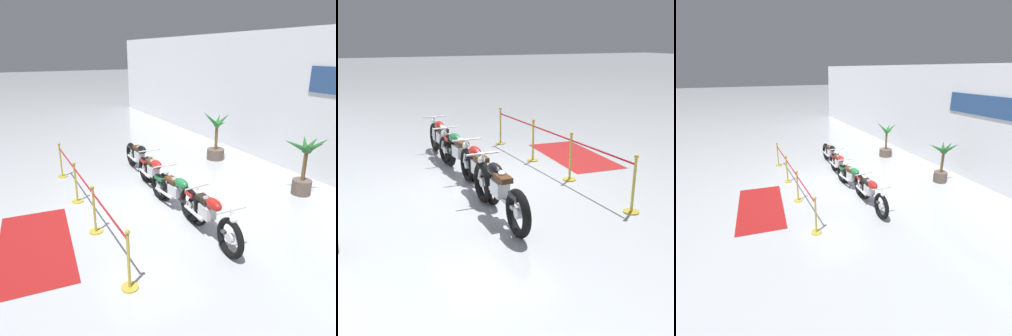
# 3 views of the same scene
# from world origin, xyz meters

# --- Properties ---
(ground_plane) EXTENTS (120.00, 120.00, 0.00)m
(ground_plane) POSITION_xyz_m (0.00, 0.00, 0.00)
(ground_plane) COLOR #B2B7BC
(back_wall) EXTENTS (28.00, 0.29, 4.20)m
(back_wall) POSITION_xyz_m (0.01, 5.12, 2.10)
(back_wall) COLOR white
(back_wall) RESTS_ON ground
(motorcycle_black_0) EXTENTS (2.34, 0.62, 0.96)m
(motorcycle_black_0) POSITION_xyz_m (-1.97, 0.70, 0.47)
(motorcycle_black_0) COLOR black
(motorcycle_black_0) RESTS_ON ground
(motorcycle_red_1) EXTENTS (2.18, 0.62, 0.93)m
(motorcycle_red_1) POSITION_xyz_m (-0.64, 0.54, 0.46)
(motorcycle_red_1) COLOR black
(motorcycle_red_1) RESTS_ON ground
(motorcycle_green_2) EXTENTS (2.25, 0.62, 0.91)m
(motorcycle_green_2) POSITION_xyz_m (0.75, 0.47, 0.46)
(motorcycle_green_2) COLOR black
(motorcycle_green_2) RESTS_ON ground
(motorcycle_red_3) EXTENTS (2.28, 0.62, 0.96)m
(motorcycle_red_3) POSITION_xyz_m (2.04, 0.47, 0.48)
(motorcycle_red_3) COLOR black
(motorcycle_red_3) RESTS_ON ground
(potted_palm_left_of_row) EXTENTS (0.98, 0.91, 1.60)m
(potted_palm_left_of_row) POSITION_xyz_m (1.41, 3.84, 0.77)
(potted_palm_left_of_row) COLOR brown
(potted_palm_left_of_row) RESTS_ON ground
(potted_palm_right_of_row) EXTENTS (0.95, 1.01, 1.69)m
(potted_palm_right_of_row) POSITION_xyz_m (-2.08, 3.57, 0.62)
(potted_palm_right_of_row) COLOR brown
(potted_palm_right_of_row) RESTS_ON ground
(stanchion_far_left) EXTENTS (5.63, 0.28, 1.05)m
(stanchion_far_left) POSITION_xyz_m (-1.16, -1.49, 0.66)
(stanchion_far_left) COLOR gold
(stanchion_far_left) RESTS_ON ground
(stanchion_mid_left) EXTENTS (0.28, 0.28, 1.05)m
(stanchion_mid_left) POSITION_xyz_m (-0.83, -1.49, 0.36)
(stanchion_mid_left) COLOR gold
(stanchion_mid_left) RESTS_ON ground
(stanchion_mid_right) EXTENTS (0.28, 0.28, 1.05)m
(stanchion_mid_right) POSITION_xyz_m (0.82, -1.49, 0.36)
(stanchion_mid_right) COLOR gold
(stanchion_mid_right) RESTS_ON ground
(stanchion_far_right) EXTENTS (0.28, 0.28, 1.05)m
(stanchion_far_right) POSITION_xyz_m (2.75, -1.49, 0.36)
(stanchion_far_right) COLOR gold
(stanchion_far_right) RESTS_ON ground
(floor_banner) EXTENTS (2.99, 1.63, 0.01)m
(floor_banner) POSITION_xyz_m (0.78, -2.68, 0.00)
(floor_banner) COLOR maroon
(floor_banner) RESTS_ON ground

